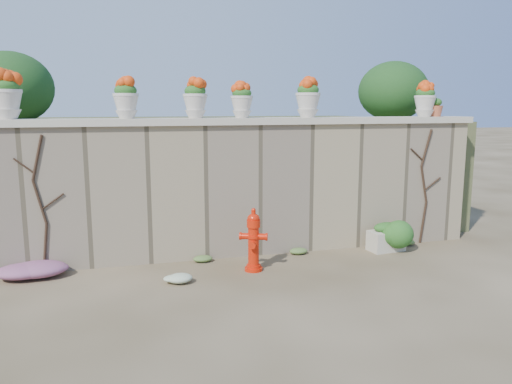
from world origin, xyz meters
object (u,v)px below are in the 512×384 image
object	(u,v)px
planter_box	(386,237)
terracotta_pot	(435,108)
urn_pot_0	(6,95)
fire_hydrant	(254,240)

from	to	relation	value
planter_box	terracotta_pot	bearing A→B (deg)	16.59
urn_pot_0	terracotta_pot	world-z (taller)	urn_pot_0
fire_hydrant	planter_box	world-z (taller)	fire_hydrant
planter_box	terracotta_pot	distance (m)	2.34
terracotta_pot	urn_pot_0	bearing A→B (deg)	180.00
planter_box	urn_pot_0	bearing A→B (deg)	168.29
fire_hydrant	terracotta_pot	size ratio (longest dim) A/B	2.99
planter_box	urn_pot_0	distance (m)	5.89
planter_box	urn_pot_0	xyz separation A→B (m)	(-5.45, 0.47, 2.20)
fire_hydrant	planter_box	size ratio (longest dim) A/B	1.52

